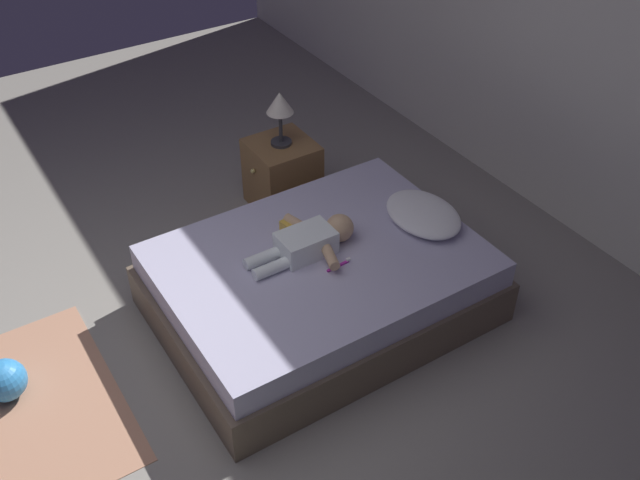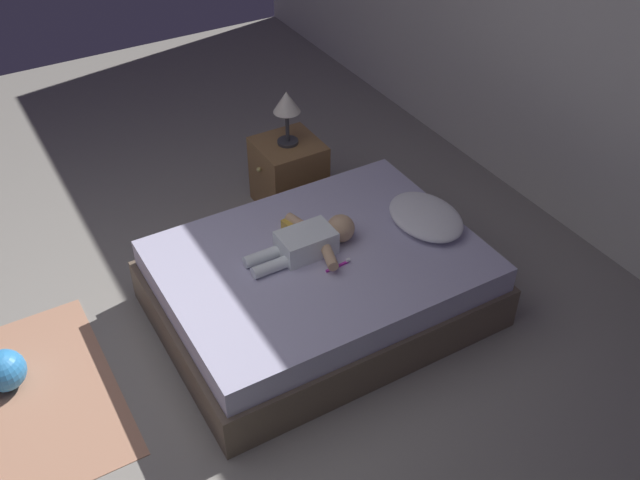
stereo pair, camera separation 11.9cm
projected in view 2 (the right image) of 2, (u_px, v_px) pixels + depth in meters
ground_plane at (119, 397)px, 3.61m from camera, size 8.00×8.00×0.00m
wall_behind_bed at (615, 10)px, 3.92m from camera, size 8.00×0.12×2.78m
bed at (320, 284)px, 3.97m from camera, size 1.27×1.72×0.41m
pillow at (426, 216)px, 4.02m from camera, size 0.49×0.36×0.10m
baby at (311, 241)px, 3.83m from camera, size 0.50×0.62×0.15m
toothbrush at (339, 265)px, 3.76m from camera, size 0.02×0.15×0.02m
nightstand at (289, 174)px, 4.75m from camera, size 0.40×0.43×0.47m
lamp at (287, 106)px, 4.44m from camera, size 0.17×0.17×0.36m
rug at (20, 404)px, 3.57m from camera, size 1.20×0.91×0.01m
toy_ball at (4, 370)px, 3.59m from camera, size 0.21×0.21×0.21m
toy_block at (290, 226)px, 3.98m from camera, size 0.08×0.08×0.07m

